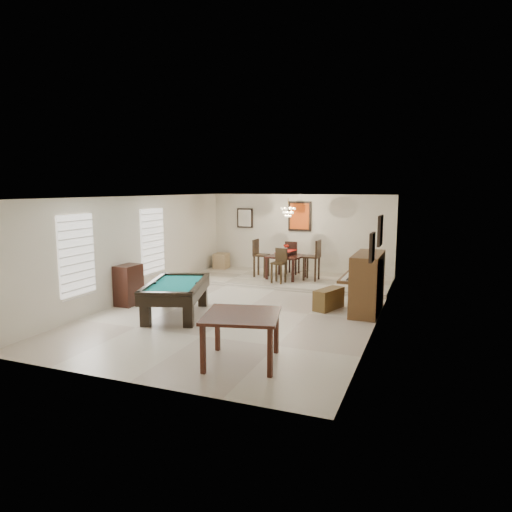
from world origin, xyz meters
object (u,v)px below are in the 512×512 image
Objects in this scene: dining_chair_north at (293,257)px; upright_piano at (360,282)px; pool_table at (176,300)px; dining_table at (286,265)px; piano_bench at (329,299)px; chandelier at (288,209)px; flower_vase at (286,248)px; corner_bench at (221,261)px; apothecary_chest at (129,285)px; dining_chair_west at (261,258)px; dining_chair_east at (312,260)px; dining_chair_south at (279,266)px; square_table at (242,338)px.

upright_piano is at bearing 130.19° from dining_chair_north.
pool_table is 2.17× the size of dining_table.
chandelier is at bearing 124.93° from piano_bench.
corner_bench is at bearing 161.16° from flower_vase.
pool_table reaches higher than piano_bench.
flower_vase reaches higher than apothecary_chest.
dining_chair_west is 0.95× the size of dining_chair_east.
dining_chair_east is at bearing 51.96° from dining_chair_south.
chandelier is (0.02, 0.77, 1.59)m from dining_chair_south.
square_table is 6.50m from flower_vase.
dining_chair_east is at bearing 48.35° from apothecary_chest.
flower_vase is at bearing 55.11° from apothecary_chest.
upright_piano is 1.36× the size of dining_chair_east.
square_table is 0.73× the size of upright_piano.
pool_table is 2.46× the size of piano_bench.
dining_chair_north reaches higher than pool_table.
square_table is 6.47m from dining_table.
dining_chair_north is (-1.88, 3.33, 0.40)m from piano_bench.
pool_table is 2.04× the size of dining_chair_north.
corner_bench is 0.92× the size of chandelier.
dining_chair_west is (-0.79, 0.71, 0.08)m from dining_chair_south.
dining_chair_west is (0.40, 4.30, 0.33)m from pool_table.
flower_vase is at bearing 98.56° from dining_chair_south.
piano_bench is at bearing -174.88° from upright_piano.
apothecary_chest is (-4.59, -1.36, 0.25)m from piano_bench.
upright_piano reaches higher than pool_table.
corner_bench is at bearing 87.86° from apothecary_chest.
chandelier reaches higher than dining_chair_north.
dining_table reaches higher than square_table.
chandelier is (2.76, 3.97, 1.71)m from apothecary_chest.
corner_bench is (-2.53, 0.11, -0.27)m from dining_chair_north.
chandelier is (1.21, 4.36, 1.85)m from pool_table.
corner_bench is (-2.56, 1.59, -0.24)m from dining_chair_south.
square_table is 2.12× the size of corner_bench.
dining_table is at bearing 55.11° from apothecary_chest.
corner_bench is (-5.11, 3.37, -0.30)m from upright_piano.
piano_bench is at bearing 81.13° from square_table.
piano_bench is at bearing 25.89° from dining_chair_east.
apothecary_chest is 5.28m from dining_chair_east.
piano_bench is 0.89× the size of apothecary_chest.
flower_vase is 0.84m from dining_chair_east.
square_table is 4.07m from upright_piano.
dining_chair_south reaches higher than corner_bench.
apothecary_chest is 0.93× the size of dining_chair_north.
dining_chair_south is 1.48m from dining_chair_north.
corner_bench is (-1.77, 0.88, -0.32)m from dining_chair_west.
chandelier is at bearing -84.90° from dining_chair_west.
square_table is at bearing -62.12° from corner_bench.
piano_bench is at bearing -55.07° from chandelier.
apothecary_chest is 4.22m from dining_chair_south.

